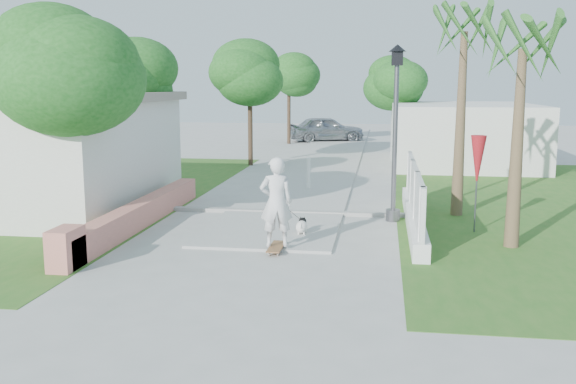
% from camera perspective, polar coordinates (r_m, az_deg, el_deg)
% --- Properties ---
extents(ground, '(90.00, 90.00, 0.00)m').
position_cam_1_polar(ground, '(11.68, -4.85, -7.82)').
color(ground, '#B7B7B2').
rests_on(ground, ground).
extents(path_strip, '(3.20, 36.00, 0.06)m').
position_cam_1_polar(path_strip, '(31.14, 3.58, 3.27)').
color(path_strip, '#B7B7B2').
rests_on(path_strip, ground).
extents(curb, '(6.50, 0.25, 0.10)m').
position_cam_1_polar(curb, '(17.38, -0.34, -1.78)').
color(curb, '#999993').
rests_on(curb, ground).
extents(grass_left, '(8.00, 20.00, 0.01)m').
position_cam_1_polar(grass_left, '(21.42, -18.32, -0.21)').
color(grass_left, '#2E6520').
rests_on(grass_left, ground).
extents(grass_right, '(8.00, 20.00, 0.01)m').
position_cam_1_polar(grass_right, '(19.66, 21.22, -1.23)').
color(grass_right, '#2E6520').
rests_on(grass_right, ground).
extents(pink_wall, '(0.45, 8.20, 0.80)m').
position_cam_1_polar(pink_wall, '(15.87, -13.58, -2.19)').
color(pink_wall, '#DE8371').
rests_on(pink_wall, ground).
extents(house_left, '(8.40, 7.40, 3.23)m').
position_cam_1_polar(house_left, '(19.98, -23.71, 3.50)').
color(house_left, silver).
rests_on(house_left, ground).
extents(lattice_fence, '(0.35, 7.00, 1.50)m').
position_cam_1_polar(lattice_fence, '(16.13, 11.14, -1.07)').
color(lattice_fence, white).
rests_on(lattice_fence, ground).
extents(building_right, '(6.00, 8.00, 2.60)m').
position_cam_1_polar(building_right, '(29.12, 15.16, 5.01)').
color(building_right, silver).
rests_on(building_right, ground).
extents(street_lamp, '(0.44, 0.44, 4.44)m').
position_cam_1_polar(street_lamp, '(16.37, 9.52, 5.78)').
color(street_lamp, '#59595E').
rests_on(street_lamp, ground).
extents(bollard, '(0.14, 0.14, 1.09)m').
position_cam_1_polar(bollard, '(21.17, 1.84, 1.75)').
color(bollard, white).
rests_on(bollard, ground).
extents(patio_umbrella, '(0.36, 0.36, 2.30)m').
position_cam_1_polar(patio_umbrella, '(15.60, 16.51, 2.59)').
color(patio_umbrella, '#59595E').
rests_on(patio_umbrella, ground).
extents(tree_left_near, '(3.60, 3.60, 5.28)m').
position_cam_1_polar(tree_left_near, '(15.52, -19.02, 10.34)').
color(tree_left_near, '#4C3826').
rests_on(tree_left_near, ground).
extents(tree_left_mid, '(3.20, 3.20, 4.85)m').
position_cam_1_polar(tree_left_mid, '(20.93, -14.47, 9.36)').
color(tree_left_mid, '#4C3826').
rests_on(tree_left_mid, ground).
extents(tree_path_left, '(3.40, 3.40, 5.23)m').
position_cam_1_polar(tree_path_left, '(27.39, -3.39, 10.34)').
color(tree_path_left, '#4C3826').
rests_on(tree_path_left, ground).
extents(tree_path_right, '(3.00, 3.00, 4.79)m').
position_cam_1_polar(tree_path_right, '(30.82, 9.71, 9.54)').
color(tree_path_right, '#4C3826').
rests_on(tree_path_right, ground).
extents(tree_path_far, '(3.20, 3.20, 5.17)m').
position_cam_1_polar(tree_path_far, '(37.21, 0.10, 10.18)').
color(tree_path_far, '#4C3826').
rests_on(tree_path_far, ground).
extents(palm_far, '(1.80, 1.80, 5.30)m').
position_cam_1_polar(palm_far, '(17.48, 15.37, 12.56)').
color(palm_far, brown).
rests_on(palm_far, ground).
extents(palm_near, '(1.80, 1.80, 4.70)m').
position_cam_1_polar(palm_near, '(14.32, 20.09, 10.91)').
color(palm_near, brown).
rests_on(palm_near, ground).
extents(skateboarder, '(0.77, 2.19, 2.00)m').
position_cam_1_polar(skateboarder, '(13.88, -0.58, -1.15)').
color(skateboarder, '#95613B').
rests_on(skateboarder, ground).
extents(dog, '(0.28, 0.61, 0.42)m').
position_cam_1_polar(dog, '(14.89, 1.24, -3.04)').
color(dog, white).
rests_on(dog, ground).
extents(parked_car, '(4.79, 3.02, 1.52)m').
position_cam_1_polar(parked_car, '(38.87, 3.45, 5.63)').
color(parked_car, '#B3B7BB').
rests_on(parked_car, ground).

